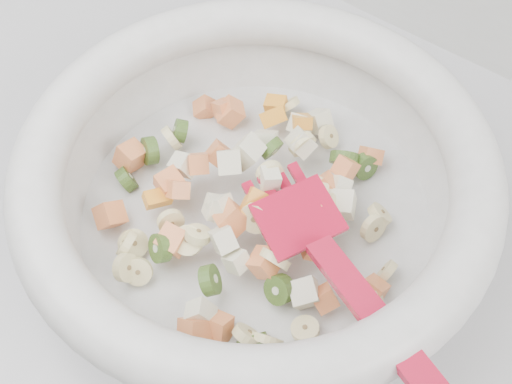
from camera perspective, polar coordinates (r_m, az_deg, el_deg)
The scene contains 1 object.
mixing_bowl at distance 0.56m, azimuth 0.01°, elevation 0.80°, with size 0.49×0.41×0.12m.
Camera 1 is at (0.12, 1.14, 1.41)m, focal length 45.00 mm.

